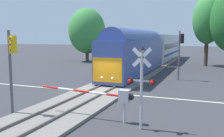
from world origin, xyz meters
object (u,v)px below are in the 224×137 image
at_px(traffic_signal_far_side, 181,47).
at_px(elm_centre_background, 208,20).
at_px(traffic_signal_median, 11,59).
at_px(commuter_train, 153,48).
at_px(pine_left_background, 87,31).
at_px(crossing_gate_near, 114,96).
at_px(crossing_signal_mast, 141,79).

distance_m(traffic_signal_far_side, elm_centre_background, 15.73).
bearing_deg(traffic_signal_median, commuter_train, 85.35).
xyz_separation_m(commuter_train, pine_left_background, (-13.08, 3.59, 2.85)).
height_order(crossing_gate_near, elm_centre_background, elm_centre_background).
distance_m(crossing_signal_mast, traffic_signal_far_side, 15.55).
distance_m(crossing_gate_near, crossing_signal_mast, 2.12).
height_order(traffic_signal_far_side, elm_centre_background, elm_centre_background).
bearing_deg(traffic_signal_median, pine_left_background, 109.34).
height_order(commuter_train, crossing_signal_mast, commuter_train).
bearing_deg(crossing_signal_mast, elm_centre_background, 85.52).
relative_size(traffic_signal_far_side, traffic_signal_median, 1.05).
bearing_deg(pine_left_background, commuter_train, -15.36).
distance_m(commuter_train, traffic_signal_median, 27.44).
bearing_deg(commuter_train, crossing_gate_near, -82.20).
bearing_deg(commuter_train, traffic_signal_median, -94.65).
bearing_deg(crossing_gate_near, traffic_signal_far_side, 83.10).
bearing_deg(pine_left_background, elm_centre_background, 0.67).
bearing_deg(pine_left_background, traffic_signal_far_side, -38.85).
xyz_separation_m(traffic_signal_median, elm_centre_background, (9.90, 31.18, 3.81)).
bearing_deg(pine_left_background, crossing_gate_near, -60.78).
height_order(traffic_signal_far_side, pine_left_background, pine_left_background).
bearing_deg(crossing_signal_mast, commuter_train, 101.13).
xyz_separation_m(traffic_signal_far_side, elm_centre_background, (2.28, 15.13, 3.66)).
relative_size(crossing_signal_mast, traffic_signal_far_side, 0.80).
bearing_deg(traffic_signal_median, crossing_signal_mast, 4.03).
distance_m(crossing_signal_mast, pine_left_background, 35.66).
distance_m(traffic_signal_far_side, traffic_signal_median, 17.77).
height_order(traffic_signal_median, pine_left_background, pine_left_background).
xyz_separation_m(commuter_train, crossing_gate_near, (3.59, -26.22, -1.39)).
height_order(pine_left_background, elm_centre_background, elm_centre_background).
xyz_separation_m(crossing_gate_near, traffic_signal_far_side, (1.81, 14.93, 2.08)).
height_order(crossing_gate_near, traffic_signal_median, traffic_signal_median).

